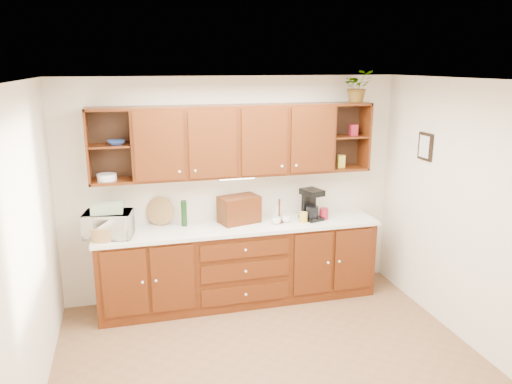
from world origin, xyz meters
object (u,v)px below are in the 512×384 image
microwave (108,225)px  potted_plant (358,86)px  coffee_maker (311,205)px  bread_box (239,209)px

microwave → potted_plant: size_ratio=1.34×
coffee_maker → bread_box: bearing=157.4°
potted_plant → bread_box: bearing=179.9°
microwave → coffee_maker: coffee_maker is taller
microwave → bread_box: bread_box is taller
bread_box → potted_plant: 1.98m
microwave → bread_box: bearing=16.1°
coffee_maker → potted_plant: (0.57, 0.08, 1.36)m
microwave → coffee_maker: bearing=11.9°
microwave → potted_plant: potted_plant is taller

